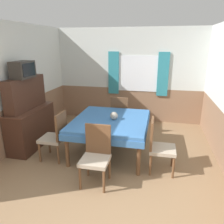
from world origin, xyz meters
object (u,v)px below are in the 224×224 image
Objects in this scene: dining_table at (111,124)px; chair_head_window at (120,114)px; tv at (23,70)px; sideboard at (30,118)px; chair_right_near at (158,145)px; vase at (114,116)px; chair_head_near at (96,154)px; chair_left_near at (56,135)px.

chair_head_window is at bearing 90.00° from dining_table.
sideboard is at bearing 109.11° from tv.
chair_right_near is 1.91× the size of tv.
vase is (1.84, 0.06, 0.16)m from sideboard.
chair_head_near is (-0.00, -1.05, -0.13)m from dining_table.
chair_head_window is 1.00× the size of chair_left_near.
dining_table is at bearing -90.00° from chair_head_near.
dining_table is 1.06m from chair_head_near.
vase is at bearing -93.92° from chair_head_near.
chair_left_near is 6.08× the size of vase.
vase is at bearing 5.23° from tv.
vase is at bearing -64.68° from chair_left_near.
sideboard is (-1.77, 0.97, 0.14)m from chair_head_near.
tv reaches higher than dining_table.
chair_right_near is 1.11m from chair_head_near.
chair_left_near is at bearing -90.00° from chair_right_near.
chair_right_near is at bearing -90.00° from chair_left_near.
chair_right_near is 2.96m from tv.
chair_head_near is at bearing -60.58° from chair_right_near.
chair_left_near is (-0.96, -0.51, -0.13)m from dining_table.
chair_head_near is at bearing -93.92° from vase.
chair_left_near is (-0.96, -1.55, 0.00)m from chair_head_window.
chair_left_near is 1.11m from chair_head_near.
sideboard is 1.05m from tv.
chair_left_near reaches higher than dining_table.
sideboard is at bearing -28.76° from chair_head_near.
chair_head_near is 1.91× the size of tv.
sideboard is (-1.77, -1.13, 0.14)m from chair_head_window.
sideboard is 3.05× the size of tv.
dining_table is 1.10m from chair_left_near.
dining_table is 1.10m from chair_right_near.
chair_head_near is at bearing -90.00° from chair_head_window.
dining_table is 1.74× the size of chair_head_near.
chair_left_near is 1.91× the size of tv.
chair_head_near is (-0.96, -0.54, 0.00)m from chair_right_near.
sideboard is at bearing -177.40° from dining_table.
chair_head_window is 2.10m from sideboard.
chair_right_near is at bearing -8.86° from sideboard.
sideboard reaches higher than chair_left_near.
chair_head_near is (0.96, -0.54, 0.00)m from chair_left_near.
chair_right_near is 1.00× the size of chair_head_window.
dining_table is 1.06m from chair_head_window.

